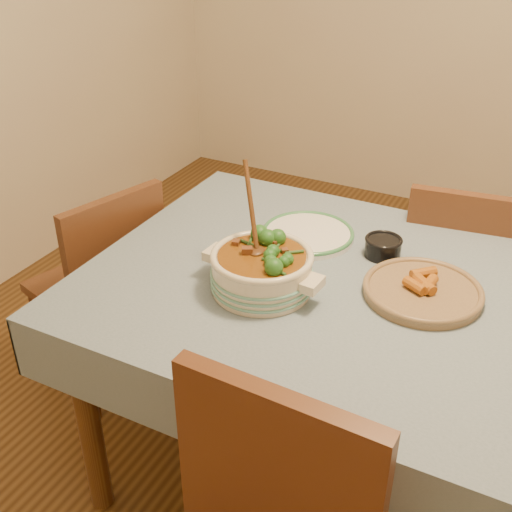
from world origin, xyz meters
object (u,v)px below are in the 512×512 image
(chair_far, at_px, (461,281))
(stew_casserole, at_px, (262,268))
(condiment_bowl, at_px, (383,246))
(white_plate, at_px, (308,234))
(fried_plate, at_px, (423,289))
(chair_left, at_px, (106,281))
(dining_table, at_px, (384,325))

(chair_far, bearing_deg, stew_casserole, 51.94)
(condiment_bowl, bearing_deg, white_plate, 179.92)
(fried_plate, distance_m, chair_left, 1.15)
(condiment_bowl, relative_size, fried_plate, 0.35)
(dining_table, distance_m, white_plate, 0.40)
(dining_table, height_order, chair_far, chair_far)
(condiment_bowl, relative_size, chair_far, 0.15)
(stew_casserole, height_order, white_plate, stew_casserole)
(dining_table, height_order, stew_casserole, stew_casserole)
(fried_plate, relative_size, chair_far, 0.44)
(dining_table, relative_size, chair_left, 2.00)
(fried_plate, height_order, chair_left, chair_left)
(stew_casserole, distance_m, chair_far, 0.90)
(stew_casserole, relative_size, white_plate, 0.98)
(dining_table, xyz_separation_m, condiment_bowl, (-0.08, 0.21, 0.12))
(stew_casserole, bearing_deg, white_plate, 90.60)
(dining_table, bearing_deg, condiment_bowl, 110.99)
(white_plate, relative_size, chair_far, 0.41)
(stew_casserole, relative_size, chair_left, 0.42)
(stew_casserole, xyz_separation_m, chair_far, (0.43, 0.72, -0.33))
(dining_table, relative_size, chair_far, 1.91)
(chair_left, bearing_deg, dining_table, 103.89)
(white_plate, height_order, fried_plate, fried_plate)
(stew_casserole, relative_size, condiment_bowl, 2.61)
(stew_casserole, bearing_deg, chair_left, 166.81)
(white_plate, relative_size, chair_left, 0.43)
(chair_far, xyz_separation_m, chair_left, (-1.14, -0.56, -0.02))
(white_plate, distance_m, condiment_bowl, 0.24)
(white_plate, distance_m, chair_far, 0.65)
(chair_left, bearing_deg, white_plate, 119.40)
(fried_plate, xyz_separation_m, chair_left, (-1.11, -0.00, -0.30))
(stew_casserole, distance_m, condiment_bowl, 0.41)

